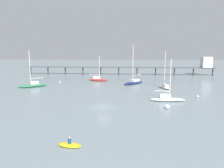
{
  "coord_description": "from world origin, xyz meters",
  "views": [
    {
      "loc": [
        4.99,
        -39.07,
        10.91
      ],
      "look_at": [
        0.0,
        19.0,
        1.5
      ],
      "focal_mm": 33.69,
      "sensor_mm": 36.0,
      "label": 1
    }
  ],
  "objects_px": {
    "sailboat_green": "(33,85)",
    "sailboat_navy": "(134,82)",
    "mooring_buoy_far": "(60,82)",
    "sailboat_white": "(167,98)",
    "dinghy_yellow": "(70,145)",
    "sailboat_cream": "(165,86)",
    "pier": "(160,65)",
    "mooring_buoy_outer": "(167,107)",
    "sailboat_red": "(98,79)",
    "mooring_buoy_mid": "(198,97)"
  },
  "relations": [
    {
      "from": "sailboat_white",
      "to": "pier",
      "type": "bearing_deg",
      "value": 84.27
    },
    {
      "from": "sailboat_white",
      "to": "mooring_buoy_far",
      "type": "height_order",
      "value": "sailboat_white"
    },
    {
      "from": "pier",
      "to": "sailboat_red",
      "type": "distance_m",
      "value": 31.44
    },
    {
      "from": "sailboat_white",
      "to": "mooring_buoy_far",
      "type": "xyz_separation_m",
      "value": [
        -31.71,
        23.35,
        -0.4
      ]
    },
    {
      "from": "sailboat_green",
      "to": "sailboat_cream",
      "type": "bearing_deg",
      "value": 1.73
    },
    {
      "from": "sailboat_green",
      "to": "pier",
      "type": "bearing_deg",
      "value": 38.9
    },
    {
      "from": "sailboat_red",
      "to": "dinghy_yellow",
      "type": "bearing_deg",
      "value": -84.96
    },
    {
      "from": "pier",
      "to": "sailboat_red",
      "type": "bearing_deg",
      "value": -140.98
    },
    {
      "from": "sailboat_navy",
      "to": "mooring_buoy_outer",
      "type": "distance_m",
      "value": 29.86
    },
    {
      "from": "dinghy_yellow",
      "to": "sailboat_cream",
      "type": "bearing_deg",
      "value": 66.48
    },
    {
      "from": "sailboat_white",
      "to": "sailboat_red",
      "type": "bearing_deg",
      "value": 123.98
    },
    {
      "from": "pier",
      "to": "mooring_buoy_mid",
      "type": "height_order",
      "value": "pier"
    },
    {
      "from": "sailboat_red",
      "to": "sailboat_green",
      "type": "xyz_separation_m",
      "value": [
        -17.61,
        -14.13,
        0.02
      ]
    },
    {
      "from": "pier",
      "to": "mooring_buoy_mid",
      "type": "relative_size",
      "value": 142.42
    },
    {
      "from": "sailboat_green",
      "to": "mooring_buoy_mid",
      "type": "bearing_deg",
      "value": -13.5
    },
    {
      "from": "mooring_buoy_mid",
      "to": "sailboat_red",
      "type": "bearing_deg",
      "value": 137.41
    },
    {
      "from": "pier",
      "to": "mooring_buoy_far",
      "type": "distance_m",
      "value": 44.54
    },
    {
      "from": "sailboat_white",
      "to": "dinghy_yellow",
      "type": "relative_size",
      "value": 3.0
    },
    {
      "from": "dinghy_yellow",
      "to": "pier",
      "type": "bearing_deg",
      "value": 74.57
    },
    {
      "from": "mooring_buoy_mid",
      "to": "mooring_buoy_outer",
      "type": "relative_size",
      "value": 0.7
    },
    {
      "from": "pier",
      "to": "mooring_buoy_far",
      "type": "height_order",
      "value": "pier"
    },
    {
      "from": "mooring_buoy_mid",
      "to": "pier",
      "type": "bearing_deg",
      "value": 93.56
    },
    {
      "from": "sailboat_green",
      "to": "sailboat_navy",
      "type": "bearing_deg",
      "value": 15.87
    },
    {
      "from": "sailboat_red",
      "to": "sailboat_green",
      "type": "bearing_deg",
      "value": -141.26
    },
    {
      "from": "sailboat_white",
      "to": "mooring_buoy_far",
      "type": "bearing_deg",
      "value": 143.64
    },
    {
      "from": "sailboat_red",
      "to": "sailboat_white",
      "type": "height_order",
      "value": "sailboat_red"
    },
    {
      "from": "mooring_buoy_far",
      "to": "mooring_buoy_outer",
      "type": "bearing_deg",
      "value": -43.74
    },
    {
      "from": "dinghy_yellow",
      "to": "mooring_buoy_outer",
      "type": "distance_m",
      "value": 21.82
    },
    {
      "from": "sailboat_navy",
      "to": "mooring_buoy_far",
      "type": "bearing_deg",
      "value": 179.79
    },
    {
      "from": "sailboat_cream",
      "to": "dinghy_yellow",
      "type": "bearing_deg",
      "value": -113.52
    },
    {
      "from": "sailboat_cream",
      "to": "sailboat_white",
      "type": "height_order",
      "value": "sailboat_cream"
    },
    {
      "from": "sailboat_cream",
      "to": "sailboat_white",
      "type": "distance_m",
      "value": 15.97
    },
    {
      "from": "sailboat_cream",
      "to": "dinghy_yellow",
      "type": "relative_size",
      "value": 3.54
    },
    {
      "from": "pier",
      "to": "dinghy_yellow",
      "type": "bearing_deg",
      "value": -105.43
    },
    {
      "from": "sailboat_green",
      "to": "sailboat_navy",
      "type": "height_order",
      "value": "sailboat_navy"
    },
    {
      "from": "sailboat_cream",
      "to": "sailboat_green",
      "type": "height_order",
      "value": "sailboat_green"
    },
    {
      "from": "sailboat_navy",
      "to": "dinghy_yellow",
      "type": "height_order",
      "value": "sailboat_navy"
    },
    {
      "from": "sailboat_white",
      "to": "sailboat_navy",
      "type": "relative_size",
      "value": 0.72
    },
    {
      "from": "pier",
      "to": "sailboat_cream",
      "type": "xyz_separation_m",
      "value": [
        -2.84,
        -32.6,
        -3.75
      ]
    },
    {
      "from": "pier",
      "to": "sailboat_green",
      "type": "distance_m",
      "value": 53.92
    },
    {
      "from": "sailboat_red",
      "to": "sailboat_green",
      "type": "relative_size",
      "value": 0.83
    },
    {
      "from": "sailboat_navy",
      "to": "mooring_buoy_outer",
      "type": "bearing_deg",
      "value": -78.85
    },
    {
      "from": "pier",
      "to": "mooring_buoy_mid",
      "type": "bearing_deg",
      "value": -86.44
    },
    {
      "from": "mooring_buoy_far",
      "to": "sailboat_white",
      "type": "bearing_deg",
      "value": -36.36
    },
    {
      "from": "sailboat_white",
      "to": "mooring_buoy_outer",
      "type": "xyz_separation_m",
      "value": [
        -1.0,
        -6.04,
        -0.24
      ]
    },
    {
      "from": "sailboat_red",
      "to": "mooring_buoy_far",
      "type": "xyz_separation_m",
      "value": [
        -12.31,
        -5.44,
        -0.42
      ]
    },
    {
      "from": "pier",
      "to": "sailboat_cream",
      "type": "bearing_deg",
      "value": -94.98
    },
    {
      "from": "sailboat_green",
      "to": "sailboat_red",
      "type": "bearing_deg",
      "value": 38.74
    },
    {
      "from": "mooring_buoy_far",
      "to": "sailboat_red",
      "type": "bearing_deg",
      "value": 23.84
    },
    {
      "from": "pier",
      "to": "sailboat_cream",
      "type": "height_order",
      "value": "sailboat_cream"
    }
  ]
}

